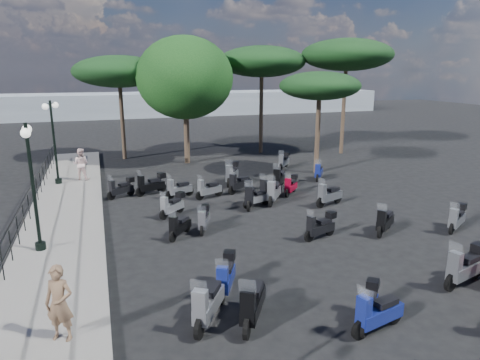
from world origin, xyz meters
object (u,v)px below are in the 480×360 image
object	(u,v)px
scooter_7	(208,304)
scooter_26	(457,219)
scooter_14	(320,227)
scooter_23	(279,179)
scooter_20	(385,222)
scooter_30	(270,189)
pine_2	(119,72)
woman	(59,303)
scooter_11	(151,185)
scooter_29	(284,161)
scooter_27	(329,195)
scooter_4	(121,188)
scooter_5	(179,189)
scooter_28	(319,172)
pine_3	(320,86)
scooter_13	(377,314)
scooter_22	(291,186)
scooter_15	(256,198)
scooter_3	(172,205)
scooter_21	(274,192)
scooter_1	(252,304)
scooter_9	(179,227)
pine_0	(262,62)
scooter_6	(368,307)
scooter_10	(250,197)
scooter_16	(232,174)
pedestrian_far	(81,164)
lamp_post_2	(54,137)
scooter_17	(239,184)
scooter_8	(204,220)

from	to	relation	value
scooter_7	scooter_26	world-z (taller)	scooter_7
scooter_14	scooter_23	world-z (taller)	scooter_23
scooter_7	scooter_20	world-z (taller)	scooter_7
scooter_30	pine_2	xyz separation A→B (m)	(-5.97, 12.01, 5.43)
woman	scooter_7	bearing A→B (deg)	20.83
scooter_11	scooter_29	xyz separation A→B (m)	(8.59, 3.21, -0.03)
scooter_11	scooter_27	world-z (taller)	scooter_27
scooter_4	scooter_5	world-z (taller)	scooter_5
scooter_28	pine_3	size ratio (longest dim) A/B	0.23
scooter_7	scooter_13	distance (m)	4.01
scooter_22	scooter_26	world-z (taller)	scooter_26
scooter_22	scooter_26	xyz separation A→B (m)	(3.95, -6.47, 0.03)
scooter_14	scooter_15	world-z (taller)	scooter_14
scooter_5	scooter_15	bearing A→B (deg)	-151.33
scooter_3	scooter_27	size ratio (longest dim) A/B	0.76
scooter_21	scooter_14	bearing A→B (deg)	124.71
scooter_14	scooter_26	distance (m)	5.45
scooter_1	scooter_9	distance (m)	6.09
pine_0	woman	bearing A→B (deg)	-121.83
scooter_13	scooter_15	world-z (taller)	scooter_13
scooter_6	scooter_10	world-z (taller)	scooter_10
scooter_30	pine_2	world-z (taller)	pine_2
scooter_16	pine_2	bearing A→B (deg)	-29.78
scooter_27	pine_3	bearing A→B (deg)	-44.85
woman	scooter_15	world-z (taller)	woman
scooter_4	scooter_10	xyz separation A→B (m)	(5.39, -3.40, 0.03)
scooter_21	scooter_15	bearing A→B (deg)	51.54
pedestrian_far	scooter_5	size ratio (longest dim) A/B	1.18
scooter_26	scooter_28	distance (m)	8.75
scooter_21	scooter_27	distance (m)	2.51
scooter_7	scooter_15	distance (m)	9.28
scooter_7	scooter_9	size ratio (longest dim) A/B	1.36
lamp_post_2	scooter_17	size ratio (longest dim) A/B	2.93
pedestrian_far	scooter_6	world-z (taller)	pedestrian_far
scooter_13	scooter_4	bearing A→B (deg)	7.24
pine_0	scooter_28	bearing A→B (deg)	-89.28
scooter_1	pine_0	xyz separation A→B (m)	(8.26, 20.79, 6.04)
lamp_post_2	scooter_22	bearing A→B (deg)	-2.21
scooter_11	scooter_10	bearing A→B (deg)	-153.79
scooter_4	scooter_17	world-z (taller)	scooter_17
scooter_10	scooter_20	bearing A→B (deg)	155.93
scooter_7	scooter_27	world-z (taller)	scooter_7
scooter_8	scooter_21	world-z (taller)	scooter_21
scooter_27	scooter_30	world-z (taller)	scooter_27
woman	scooter_26	xyz separation A→B (m)	(13.89, 2.84, -0.56)
scooter_9	scooter_29	xyz separation A→B (m)	(8.31, 9.21, 0.06)
scooter_8	scooter_23	bearing A→B (deg)	-115.61
scooter_7	scooter_29	world-z (taller)	scooter_7
scooter_11	scooter_22	bearing A→B (deg)	-130.91
scooter_7	scooter_13	bearing A→B (deg)	-170.77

